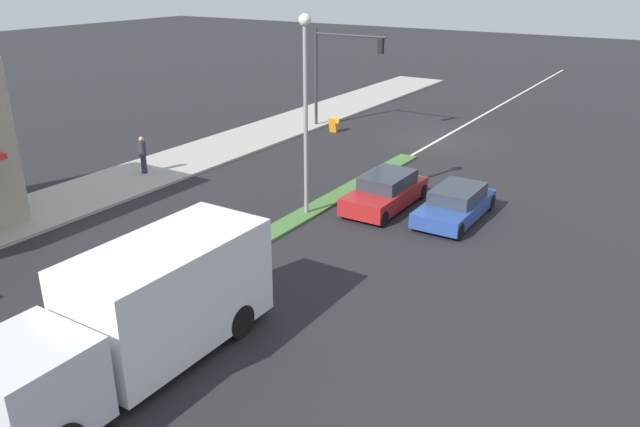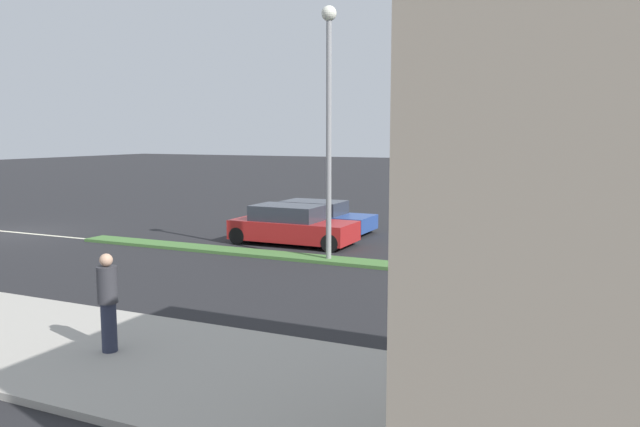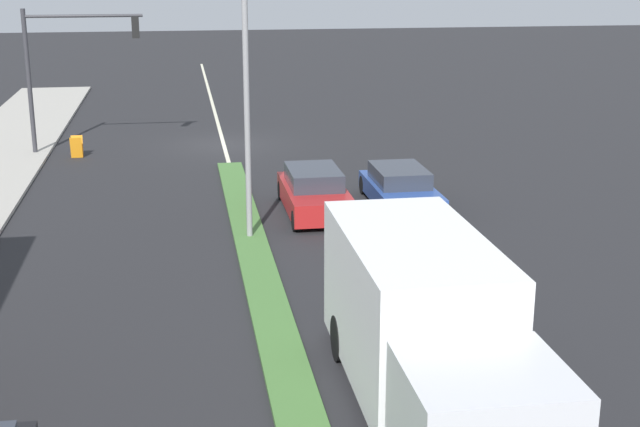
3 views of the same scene
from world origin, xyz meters
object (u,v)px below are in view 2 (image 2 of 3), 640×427
(coupe_blue, at_px, (317,217))
(hatchback_red, at_px, (292,226))
(pedestrian, at_px, (108,300))
(street_lamp, at_px, (329,101))

(coupe_blue, height_order, hatchback_red, hatchback_red)
(pedestrian, relative_size, hatchback_red, 0.40)
(street_lamp, distance_m, coupe_blue, 7.06)
(hatchback_red, bearing_deg, pedestrian, 11.49)
(pedestrian, distance_m, hatchback_red, 11.45)
(pedestrian, distance_m, coupe_blue, 14.26)
(hatchback_red, bearing_deg, coupe_blue, -173.26)
(pedestrian, bearing_deg, street_lamp, 179.43)
(street_lamp, distance_m, pedestrian, 9.77)
(street_lamp, bearing_deg, coupe_blue, -151.63)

